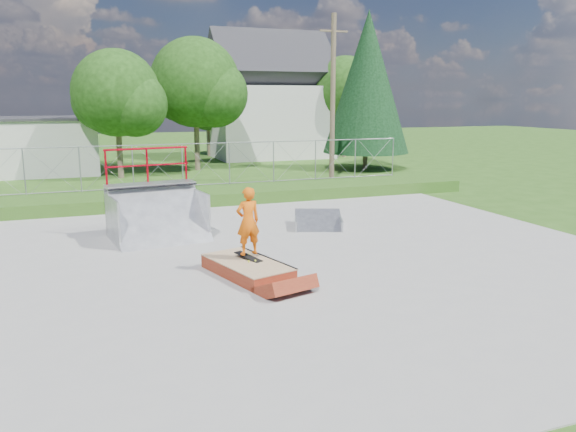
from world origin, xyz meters
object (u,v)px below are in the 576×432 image
grind_box (247,269)px  quarter_pipe (158,196)px  flat_bank_ramp (318,221)px  skater (248,224)px

grind_box → quarter_pipe: quarter_pipe is taller
flat_bank_ramp → skater: bearing=-111.5°
grind_box → quarter_pipe: size_ratio=1.00×
skater → grind_box: bearing=55.1°
quarter_pipe → flat_bank_ramp: bearing=-9.7°
grind_box → quarter_pipe: (-1.46, 4.24, 1.14)m
flat_bank_ramp → skater: (-3.48, -3.88, 0.98)m
grind_box → quarter_pipe: 4.62m
flat_bank_ramp → grind_box: bearing=-111.0°
grind_box → skater: (0.09, 0.17, 1.03)m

